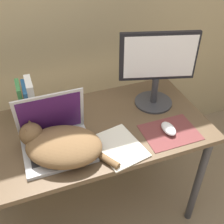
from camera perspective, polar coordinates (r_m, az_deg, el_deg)
name	(u,v)px	position (r m, az deg, el deg)	size (l,w,h in m)	color
desk	(89,141)	(1.53, -4.61, -5.89)	(1.25, 0.63, 0.75)	brown
laptop	(56,139)	(1.35, -11.32, -5.39)	(0.32, 0.26, 0.27)	#B7B7BC
cat	(61,145)	(1.31, -10.39, -6.59)	(0.43, 0.38, 0.14)	brown
external_monitor	(157,67)	(1.52, 9.18, 8.99)	(0.40, 0.22, 0.43)	#333338
mousepad	(170,132)	(1.47, 11.70, -4.05)	(0.28, 0.21, 0.00)	brown
computer_mouse	(169,129)	(1.46, 11.42, -3.33)	(0.06, 0.11, 0.04)	silver
book_row	(27,100)	(1.55, -16.81, 2.36)	(0.08, 0.15, 0.22)	#387A42
notepad	(119,146)	(1.36, 1.47, -7.00)	(0.24, 0.29, 0.01)	silver
webcam	(61,100)	(1.60, -10.31, 2.47)	(0.05, 0.05, 0.08)	#232328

